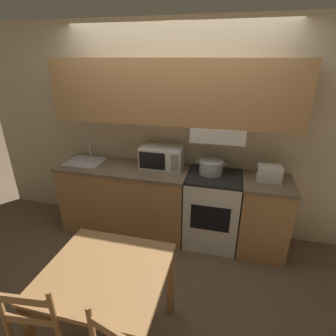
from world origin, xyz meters
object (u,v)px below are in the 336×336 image
(sink_basin, at_px, (85,161))
(dining_table, at_px, (106,281))
(toaster, at_px, (269,173))
(microwave, at_px, (162,157))
(cooking_pot, at_px, (211,166))
(stove_range, at_px, (212,209))

(sink_basin, distance_m, dining_table, 1.78)
(toaster, distance_m, sink_basin, 2.22)
(microwave, bearing_deg, dining_table, -90.23)
(sink_basin, height_order, dining_table, sink_basin)
(cooking_pot, height_order, sink_basin, sink_basin)
(sink_basin, bearing_deg, microwave, 6.47)
(dining_table, bearing_deg, cooking_pot, 68.32)
(toaster, height_order, dining_table, toaster)
(microwave, bearing_deg, toaster, -4.38)
(stove_range, relative_size, toaster, 3.40)
(toaster, distance_m, dining_table, 1.95)
(stove_range, bearing_deg, microwave, 170.68)
(dining_table, bearing_deg, microwave, 89.77)
(microwave, xyz_separation_m, toaster, (1.23, -0.09, -0.04))
(cooking_pot, bearing_deg, microwave, 174.96)
(microwave, height_order, sink_basin, sink_basin)
(microwave, bearing_deg, sink_basin, -173.53)
(toaster, relative_size, dining_table, 0.30)
(microwave, height_order, dining_table, microwave)
(toaster, xyz_separation_m, dining_table, (-1.23, -1.47, -0.37))
(microwave, height_order, toaster, microwave)
(stove_range, xyz_separation_m, sink_basin, (-1.64, -0.01, 0.47))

